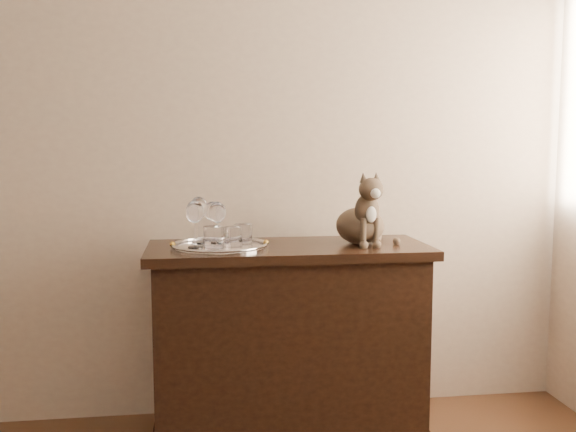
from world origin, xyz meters
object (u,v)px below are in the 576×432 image
wine_glass_a (199,220)px  tumbler_c (243,234)px  tumbler_b (213,238)px  cat (360,208)px  tray (220,247)px  wine_glass_b (212,222)px  wine_glass_d (217,224)px  sideboard (288,342)px  tumbler_a (233,237)px  wine_glass_c (195,224)px

wine_glass_a → tumbler_c: wine_glass_a is taller
tumbler_b → cat: 0.65m
tray → wine_glass_a: 0.16m
tray → wine_glass_b: (-0.03, 0.11, 0.09)m
tumbler_c → cat: size_ratio=0.27×
wine_glass_b → tumbler_c: wine_glass_b is taller
wine_glass_a → wine_glass_b: wine_glass_a is taller
wine_glass_d → cat: bearing=3.9°
tumbler_c → wine_glass_d: bearing=-156.8°
sideboard → cat: 0.66m
wine_glass_a → tumbler_b: wine_glass_a is taller
wine_glass_b → wine_glass_d: 0.13m
cat → tumbler_a: bearing=179.7°
sideboard → tumbler_c: size_ratio=14.02×
tumbler_b → cat: bearing=9.0°
wine_glass_b → wine_glass_d: (0.02, -0.13, 0.01)m
tray → wine_glass_c: bearing=-159.2°
wine_glass_c → tumbler_a: bearing=-1.7°
wine_glass_b → wine_glass_c: bearing=-115.7°
tray → tumbler_b: tumbler_b is taller
tray → wine_glass_b: wine_glass_b is taller
wine_glass_d → tumbler_a: wine_glass_d is taller
wine_glass_a → wine_glass_d: 0.13m
tumbler_a → cat: cat is taller
wine_glass_d → tumbler_a: (0.06, -0.03, -0.05)m
wine_glass_a → tumbler_a: size_ratio=2.38×
sideboard → wine_glass_b: (-0.32, 0.09, 0.52)m
wine_glass_b → wine_glass_c: wine_glass_c is taller
wine_glass_a → cat: cat is taller
tray → tumbler_b: 0.09m
wine_glass_d → tumbler_b: wine_glass_d is taller
wine_glass_b → wine_glass_c: 0.17m
tray → wine_glass_b: size_ratio=2.27×
tray → wine_glass_c: wine_glass_c is taller
wine_glass_a → tumbler_a: 0.20m
tumbler_b → wine_glass_d: bearing=72.5°
sideboard → wine_glass_a: (-0.38, 0.07, 0.53)m
wine_glass_b → wine_glass_d: wine_glass_d is taller
wine_glass_d → tumbler_c: (0.11, 0.05, -0.05)m
wine_glass_d → cat: size_ratio=0.59×
wine_glass_c → tumbler_a: 0.17m
sideboard → tumbler_c: 0.51m
wine_glass_a → tumbler_c: (0.19, -0.06, -0.06)m
tumbler_b → wine_glass_a: bearing=109.7°
tray → cat: 0.63m
sideboard → wine_glass_d: bearing=-173.5°
tray → tumbler_a: bearing=-38.6°
tumbler_c → wine_glass_a: bearing=163.5°
wine_glass_b → cat: size_ratio=0.56×
cat → sideboard: bearing=174.0°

